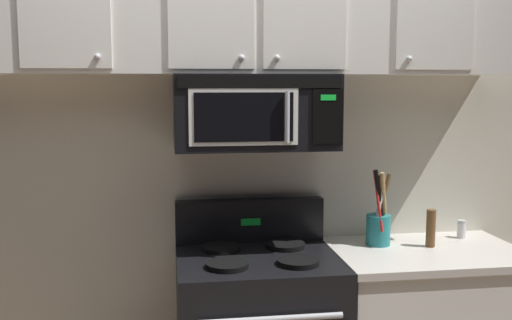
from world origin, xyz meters
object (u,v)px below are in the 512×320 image
utensil_crock_teal (379,223)px  pepper_mill (431,228)px  over_range_microwave (254,112)px  salt_shaker (461,229)px

utensil_crock_teal → pepper_mill: utensil_crock_teal is taller
utensil_crock_teal → over_range_microwave: bearing=-179.9°
over_range_microwave → utensil_crock_teal: (0.63, 0.00, -0.56)m
salt_shaker → pepper_mill: 0.28m
over_range_microwave → utensil_crock_teal: bearing=0.1°
salt_shaker → pepper_mill: size_ratio=0.50×
utensil_crock_teal → pepper_mill: (0.24, -0.07, -0.02)m
over_range_microwave → utensil_crock_teal: 0.85m
over_range_microwave → salt_shaker: 1.28m
over_range_microwave → salt_shaker: size_ratio=8.03×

